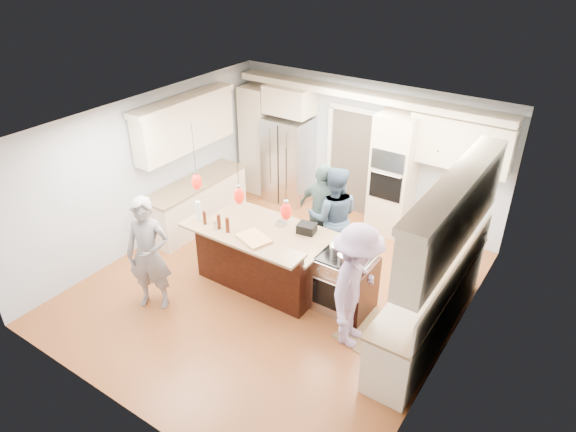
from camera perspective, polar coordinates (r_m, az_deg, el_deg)
name	(u,v)px	position (r m, az deg, el deg)	size (l,w,h in m)	color
ground_plane	(276,286)	(8.42, -1.34, -7.80)	(6.00, 6.00, 0.00)	#B05F30
room_shell	(275,186)	(7.46, -1.51, 3.36)	(5.54, 6.04, 2.72)	#B2BCC6
refrigerator	(288,160)	(10.61, -0.02, 6.22)	(0.90, 0.70, 1.80)	#B7B7BC
oven_column	(393,175)	(9.55, 11.62, 4.46)	(0.72, 0.69, 2.30)	beige
back_upper_cabinets	(326,131)	(10.03, 4.23, 9.44)	(5.30, 0.61, 2.54)	beige
right_counter_run	(437,274)	(7.17, 16.27, -6.23)	(0.64, 3.10, 2.51)	beige
left_cabinets	(193,174)	(9.78, -10.49, 4.57)	(0.64, 2.30, 2.51)	beige
kitchen_island	(266,255)	(8.31, -2.50, -4.30)	(2.10, 1.46, 1.12)	black
island_range	(345,283)	(7.77, 6.33, -7.44)	(0.82, 0.71, 0.92)	#B7B7BC
pendant_lights	(239,196)	(7.24, -5.46, 2.26)	(1.75, 0.15, 1.03)	black
person_bar_end	(149,254)	(7.82, -15.22, -4.12)	(0.66, 0.44, 1.82)	gray
person_far_left	(333,217)	(8.53, 5.05, -0.16)	(0.87, 0.68, 1.79)	#334963
person_far_right	(323,213)	(8.68, 3.93, 0.37)	(1.04, 0.43, 1.77)	slate
person_range_side	(356,287)	(6.93, 7.55, -7.82)	(1.20, 0.69, 1.86)	#A38ABA
floor_rug	(370,331)	(7.69, 9.13, -12.48)	(0.65, 0.96, 0.01)	olive
water_bottle	(199,211)	(8.00, -9.91, 0.54)	(0.08, 0.08, 0.33)	silver
beer_bottle_a	(219,222)	(7.77, -7.68, -0.63)	(0.06, 0.06, 0.23)	#43190C
beer_bottle_b	(205,218)	(7.92, -9.26, -0.20)	(0.06, 0.06, 0.22)	#43190C
beer_bottle_c	(227,225)	(7.66, -6.74, -1.00)	(0.06, 0.06, 0.24)	#43190C
drink_can	(216,226)	(7.77, -8.06, -1.10)	(0.07, 0.07, 0.13)	#B7B7BC
cutting_board	(254,239)	(7.49, -3.83, -2.52)	(0.49, 0.35, 0.04)	#DCB265
pot_large	(338,249)	(7.55, 5.60, -3.66)	(0.25, 0.25, 0.15)	#B7B7BC
pot_small	(345,258)	(7.40, 6.37, -4.61)	(0.23, 0.23, 0.11)	#B7B7BC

